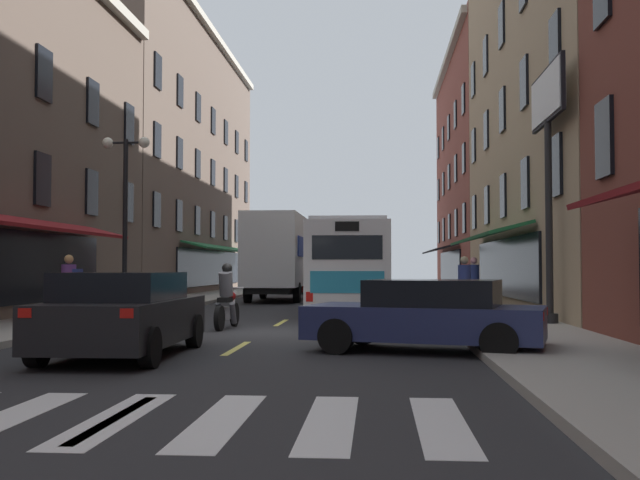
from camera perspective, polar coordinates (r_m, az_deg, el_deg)
ground_plane at (r=17.59m, az=-4.34°, el=-7.36°), size 34.80×80.00×0.10m
lane_centre_dashes at (r=17.34m, az=-4.47°, el=-7.26°), size 0.14×73.90×0.01m
crosswalk_near at (r=7.93m, az=-15.73°, el=-13.25°), size 7.10×2.80×0.01m
sidewalk_left at (r=19.37m, az=-21.97°, el=-6.38°), size 3.00×80.00×0.14m
sidewalk_right at (r=17.67m, az=15.07°, el=-6.88°), size 3.00×80.00×0.14m
billboard_sign at (r=19.73m, az=17.39°, el=8.49°), size 0.40×3.24×6.50m
transit_bus at (r=27.36m, az=2.43°, el=-1.99°), size 2.81×12.42×3.10m
box_truck at (r=33.96m, az=-3.32°, el=-1.36°), size 2.50×7.51×3.95m
sedan_near at (r=13.52m, az=8.38°, el=-5.82°), size 4.57×2.89×1.32m
sedan_mid at (r=13.13m, az=-15.09°, el=-5.59°), size 2.05×4.38×1.46m
sedan_far at (r=44.04m, az=-1.72°, el=-3.24°), size 2.05×4.33×1.44m
motorcycle_rider at (r=18.62m, az=-7.29°, el=-4.73°), size 0.62×2.07×1.66m
pedestrian_near at (r=19.40m, az=-19.02°, el=-3.49°), size 0.51×0.36×1.73m
pedestrian_mid at (r=20.96m, az=11.24°, el=-3.54°), size 0.36×0.36×1.73m
pedestrian_far at (r=24.87m, az=11.94°, el=-3.28°), size 0.36×0.36×1.76m
street_lamp_twin at (r=22.17m, az=-14.99°, el=1.80°), size 1.42×0.32×5.25m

